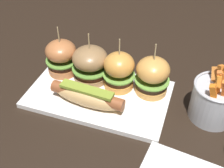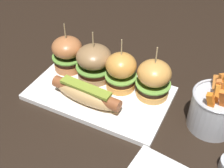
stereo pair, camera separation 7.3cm
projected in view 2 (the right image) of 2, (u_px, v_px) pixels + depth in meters
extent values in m
plane|color=black|center=(100.00, 95.00, 0.78)|extent=(3.00, 3.00, 0.00)
cube|color=white|center=(100.00, 93.00, 0.78)|extent=(0.37, 0.22, 0.01)
ellipsoid|color=tan|center=(86.00, 95.00, 0.73)|extent=(0.19, 0.06, 0.05)
cylinder|color=brown|center=(86.00, 93.00, 0.72)|extent=(0.20, 0.04, 0.03)
cube|color=olive|center=(85.00, 87.00, 0.71)|extent=(0.14, 0.04, 0.01)
cylinder|color=#B2693B|center=(69.00, 65.00, 0.85)|extent=(0.08, 0.08, 0.02)
cylinder|color=#4C291C|center=(68.00, 59.00, 0.83)|extent=(0.08, 0.08, 0.02)
cylinder|color=#609338|center=(68.00, 56.00, 0.83)|extent=(0.09, 0.09, 0.00)
ellipsoid|color=#B2693B|center=(67.00, 47.00, 0.81)|extent=(0.09, 0.09, 0.06)
cylinder|color=tan|center=(65.00, 34.00, 0.78)|extent=(0.00, 0.00, 0.06)
cylinder|color=olive|center=(95.00, 74.00, 0.82)|extent=(0.09, 0.09, 0.02)
cylinder|color=#532C1B|center=(94.00, 69.00, 0.80)|extent=(0.09, 0.09, 0.02)
cylinder|color=#609338|center=(94.00, 66.00, 0.80)|extent=(0.10, 0.10, 0.00)
ellipsoid|color=olive|center=(94.00, 57.00, 0.78)|extent=(0.10, 0.10, 0.06)
cylinder|color=tan|center=(93.00, 42.00, 0.75)|extent=(0.00, 0.00, 0.06)
cylinder|color=gold|center=(121.00, 84.00, 0.78)|extent=(0.08, 0.08, 0.02)
cylinder|color=#52321D|center=(121.00, 79.00, 0.77)|extent=(0.07, 0.07, 0.02)
cylinder|color=#6B9E3D|center=(121.00, 75.00, 0.76)|extent=(0.09, 0.09, 0.00)
ellipsoid|color=gold|center=(121.00, 65.00, 0.74)|extent=(0.08, 0.08, 0.06)
cylinder|color=tan|center=(121.00, 50.00, 0.71)|extent=(0.00, 0.00, 0.06)
cylinder|color=gold|center=(152.00, 92.00, 0.76)|extent=(0.08, 0.08, 0.02)
cylinder|color=#3F2A1B|center=(153.00, 87.00, 0.75)|extent=(0.08, 0.08, 0.02)
cylinder|color=#6B9E3D|center=(153.00, 83.00, 0.74)|extent=(0.09, 0.09, 0.00)
ellipsoid|color=gold|center=(154.00, 73.00, 0.72)|extent=(0.09, 0.09, 0.06)
cylinder|color=tan|center=(156.00, 58.00, 0.69)|extent=(0.00, 0.00, 0.06)
cylinder|color=#B7BABF|center=(214.00, 111.00, 0.67)|extent=(0.11, 0.11, 0.09)
torus|color=#B7BABF|center=(219.00, 96.00, 0.64)|extent=(0.12, 0.12, 0.01)
cube|color=orange|center=(211.00, 106.00, 0.62)|extent=(0.03, 0.02, 0.07)
cube|color=orange|center=(222.00, 103.00, 0.62)|extent=(0.03, 0.03, 0.09)
cube|color=orange|center=(215.00, 101.00, 0.63)|extent=(0.02, 0.03, 0.08)
cube|color=orange|center=(224.00, 95.00, 0.64)|extent=(0.04, 0.03, 0.08)
cube|color=orange|center=(215.00, 90.00, 0.66)|extent=(0.03, 0.05, 0.07)
cube|color=#CB672A|center=(219.00, 95.00, 0.64)|extent=(0.03, 0.02, 0.09)
cube|color=orange|center=(218.00, 94.00, 0.63)|extent=(0.03, 0.02, 0.09)
cube|color=orange|center=(221.00, 92.00, 0.64)|extent=(0.03, 0.04, 0.09)
cube|color=orange|center=(220.00, 94.00, 0.66)|extent=(0.02, 0.04, 0.06)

